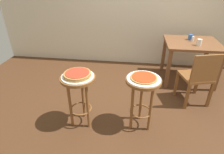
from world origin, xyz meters
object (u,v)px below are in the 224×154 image
at_px(stool_middle, 142,92).
at_px(condiment_shaker, 193,39).
at_px(serving_plate_foreground, 78,76).
at_px(wooden_chair, 198,77).
at_px(pizza_middle, 144,77).
at_px(serving_plate_middle, 144,79).
at_px(cup_near_edge, 199,42).
at_px(pizza_foreground, 77,74).
at_px(cup_far_edge, 190,37).
at_px(dining_table, 191,48).
at_px(stool_foreground, 79,89).

distance_m(stool_middle, condiment_shaker, 1.68).
bearing_deg(serving_plate_foreground, wooden_chair, 22.36).
distance_m(serving_plate_foreground, pizza_middle, 0.77).
height_order(serving_plate_middle, cup_near_edge, cup_near_edge).
height_order(serving_plate_middle, condiment_shaker, condiment_shaker).
bearing_deg(pizza_middle, pizza_foreground, -176.46).
bearing_deg(cup_far_edge, condiment_shaker, -71.79).
bearing_deg(pizza_middle, dining_table, 57.82).
bearing_deg(condiment_shaker, pizza_foreground, -138.12).
relative_size(pizza_middle, cup_far_edge, 3.26).
relative_size(cup_far_edge, wooden_chair, 0.11).
bearing_deg(condiment_shaker, serving_plate_foreground, -138.12).
xyz_separation_m(serving_plate_foreground, cup_near_edge, (1.68, 1.24, 0.07)).
height_order(serving_plate_middle, wooden_chair, wooden_chair).
height_order(pizza_foreground, pizza_middle, pizza_foreground).
height_order(stool_foreground, serving_plate_middle, serving_plate_middle).
distance_m(serving_plate_middle, condiment_shaker, 1.66).
bearing_deg(cup_far_edge, dining_table, -79.93).
xyz_separation_m(pizza_foreground, cup_far_edge, (1.61, 1.54, 0.04)).
bearing_deg(dining_table, serving_plate_foreground, -139.07).
height_order(serving_plate_middle, dining_table, dining_table).
xyz_separation_m(stool_foreground, stool_middle, (0.77, 0.05, 0.00)).
relative_size(pizza_foreground, dining_table, 0.35).
bearing_deg(pizza_foreground, serving_plate_middle, 3.54).
bearing_deg(pizza_middle, stool_middle, -97.13).
relative_size(serving_plate_foreground, serving_plate_middle, 0.97).
relative_size(pizza_foreground, condiment_shaker, 3.98).
distance_m(serving_plate_foreground, cup_far_edge, 2.23).
xyz_separation_m(stool_middle, pizza_middle, (0.00, 0.00, 0.20)).
xyz_separation_m(stool_foreground, condiment_shaker, (1.63, 1.46, 0.24)).
height_order(cup_far_edge, condiment_shaker, cup_far_edge).
bearing_deg(pizza_middle, serving_plate_foreground, -176.46).
height_order(serving_plate_foreground, cup_far_edge, cup_far_edge).
bearing_deg(cup_far_edge, pizza_middle, -119.28).
distance_m(dining_table, cup_near_edge, 0.24).
relative_size(pizza_middle, cup_near_edge, 2.93).
height_order(stool_foreground, dining_table, dining_table).
relative_size(serving_plate_foreground, stool_middle, 0.54).
distance_m(stool_foreground, pizza_foreground, 0.21).
height_order(pizza_middle, condiment_shaker, condiment_shaker).
distance_m(serving_plate_foreground, condiment_shaker, 2.19).
bearing_deg(pizza_foreground, wooden_chair, 22.36).
xyz_separation_m(dining_table, wooden_chair, (-0.05, -0.76, -0.15)).
relative_size(serving_plate_foreground, pizza_foreground, 1.20).
bearing_deg(cup_near_edge, wooden_chair, -99.12).
bearing_deg(condiment_shaker, stool_middle, -121.33).
distance_m(serving_plate_middle, cup_near_edge, 1.50).
bearing_deg(stool_foreground, serving_plate_middle, 3.54).
xyz_separation_m(serving_plate_middle, cup_far_edge, (0.84, 1.49, 0.07)).
bearing_deg(serving_plate_foreground, stool_middle, 3.54).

